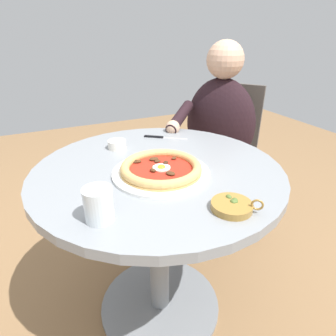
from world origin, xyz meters
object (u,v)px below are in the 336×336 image
pizza_on_plate (161,169)px  olive_pan (232,206)px  water_glass (99,207)px  diner_person (217,156)px  cafe_chair_diner (225,145)px  steak_knife (159,137)px  ramekin_capers (117,144)px  dining_table (158,208)px

pizza_on_plate → olive_pan: (0.28, 0.09, -0.01)m
water_glass → olive_pan: (0.11, 0.34, -0.03)m
diner_person → cafe_chair_diner: size_ratio=1.28×
cafe_chair_diner → pizza_on_plate: bearing=-50.8°
steak_knife → olive_pan: 0.61m
pizza_on_plate → cafe_chair_diner: (-0.55, 0.68, -0.22)m
steak_knife → ramekin_capers: (0.04, -0.21, 0.02)m
pizza_on_plate → diner_person: diner_person is taller
water_glass → olive_pan: bearing=72.7°
ramekin_capers → cafe_chair_diner: size_ratio=0.08×
steak_knife → dining_table: bearing=-24.4°
dining_table → diner_person: diner_person is taller
ramekin_capers → steak_knife: bearing=101.6°
dining_table → water_glass: 0.41m
dining_table → steak_knife: steak_knife is taller
water_glass → steak_knife: size_ratio=0.55×
dining_table → olive_pan: 0.39m
dining_table → steak_knife: size_ratio=5.33×
pizza_on_plate → cafe_chair_diner: 0.90m
steak_knife → cafe_chair_diner: size_ratio=0.19×
dining_table → water_glass: water_glass is taller
pizza_on_plate → diner_person: (-0.47, 0.56, -0.24)m
water_glass → cafe_chair_diner: size_ratio=0.10×
olive_pan → dining_table: bearing=-166.1°
dining_table → ramekin_capers: 0.32m
water_glass → diner_person: bearing=128.3°
olive_pan → pizza_on_plate: bearing=-161.5°
diner_person → olive_pan: bearing=-32.0°
steak_knife → diner_person: diner_person is taller
steak_knife → cafe_chair_diner: 0.62m
dining_table → cafe_chair_diner: bearing=126.7°
steak_knife → olive_pan: olive_pan is taller
steak_knife → olive_pan: (0.61, -0.04, 0.01)m
dining_table → water_glass: (0.23, -0.26, 0.22)m
water_glass → ramekin_capers: water_glass is taller
diner_person → dining_table: bearing=-53.2°
diner_person → pizza_on_plate: bearing=-50.2°
dining_table → steak_knife: (-0.28, 0.13, 0.18)m
pizza_on_plate → dining_table: bearing=169.3°
pizza_on_plate → diner_person: size_ratio=0.30×
pizza_on_plate → ramekin_capers: pizza_on_plate is taller
dining_table → diner_person: 0.69m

